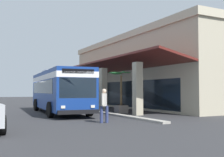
{
  "coord_description": "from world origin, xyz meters",
  "views": [
    {
      "loc": [
        25.22,
        -5.47,
        1.65
      ],
      "look_at": [
        8.26,
        3.05,
        2.51
      ],
      "focal_mm": 45.14,
      "sensor_mm": 36.0,
      "label": 1
    }
  ],
  "objects": [
    {
      "name": "curb_strip",
      "position": [
        0.21,
        3.39,
        0.06
      ],
      "size": [
        27.06,
        0.5,
        0.12
      ],
      "primitive_type": "cube",
      "color": "#9E998E",
      "rests_on": "ground"
    },
    {
      "name": "ground",
      "position": [
        0.0,
        8.0,
        0.0
      ],
      "size": [
        120.0,
        120.0,
        0.0
      ],
      "primitive_type": "plane",
      "color": "#2D2D30"
    },
    {
      "name": "pedestrian",
      "position": [
        11.85,
        0.79,
        1.01
      ],
      "size": [
        0.56,
        0.5,
        1.78
      ],
      "color": "navy",
      "rests_on": "ground"
    },
    {
      "name": "plaza_building",
      "position": [
        0.21,
        13.01,
        3.63
      ],
      "size": [
        22.85,
        14.01,
        7.26
      ],
      "color": "#B2A88E",
      "rests_on": "ground"
    },
    {
      "name": "potted_palm",
      "position": [
        6.49,
        4.69,
        0.86
      ],
      "size": [
        1.96,
        1.77,
        3.17
      ],
      "color": "gray",
      "rests_on": "ground"
    },
    {
      "name": "transit_bus",
      "position": [
        4.11,
        0.56,
        1.85
      ],
      "size": [
        11.37,
        3.39,
        3.34
      ],
      "color": "navy",
      "rests_on": "ground"
    }
  ]
}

